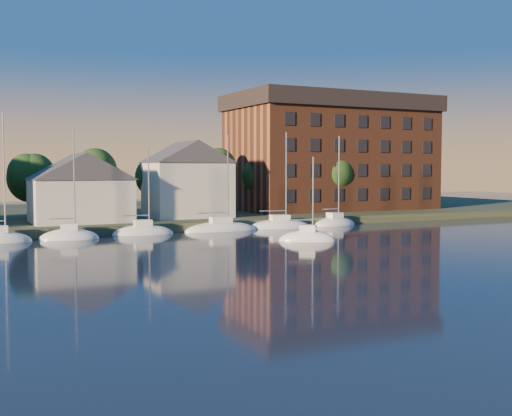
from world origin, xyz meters
TOP-DOWN VIEW (x-y plane):
  - ground at (0.00, 0.00)m, footprint 260.00×260.00m
  - shoreline_land at (0.00, 75.00)m, footprint 160.00×50.00m
  - wooden_dock at (0.00, 52.00)m, footprint 120.00×3.00m
  - clubhouse_centre at (-6.00, 57.00)m, footprint 11.55×8.40m
  - clubhouse_east at (8.00, 59.00)m, footprint 10.50×8.40m
  - condo_block at (34.00, 64.95)m, footprint 31.00×17.00m
  - tree_line at (2.00, 63.00)m, footprint 93.40×5.40m
  - moored_fleet at (-8.00, 49.00)m, footprint 71.50×2.40m
  - drifting_sailboat_right at (12.03, 35.81)m, footprint 5.91×4.60m

SIDE VIEW (x-z plane):
  - ground at x=0.00m, z-range 0.00..0.00m
  - shoreline_land at x=0.00m, z-range -1.00..1.00m
  - wooden_dock at x=0.00m, z-range -0.50..0.50m
  - drifting_sailboat_right at x=12.03m, z-range -4.67..4.86m
  - moored_fleet at x=-8.00m, z-range -5.93..6.12m
  - clubhouse_centre at x=-6.00m, z-range 1.09..9.17m
  - clubhouse_east at x=8.00m, z-range 1.10..10.90m
  - tree_line at x=2.00m, z-range 2.73..11.63m
  - condo_block at x=34.00m, z-range 1.09..18.49m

